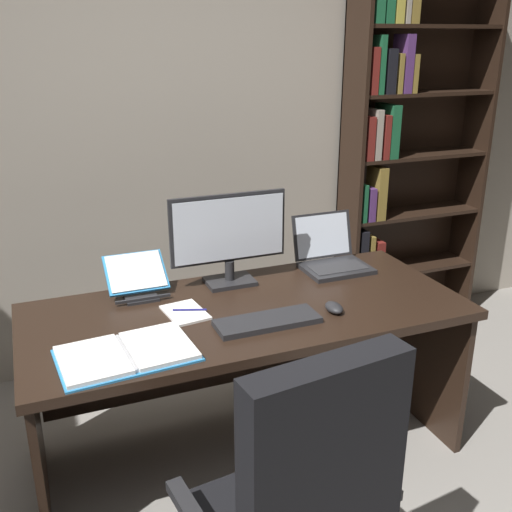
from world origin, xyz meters
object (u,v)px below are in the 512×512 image
(monitor, at_px, (229,238))
(keyboard, at_px, (267,321))
(bookshelf, at_px, (399,158))
(notepad, at_px, (185,313))
(reading_stand_with_book, at_px, (137,277))
(pen, at_px, (190,310))
(laptop, at_px, (331,257))
(computer_mouse, at_px, (334,308))
(open_binder, at_px, (127,354))
(desk, at_px, (241,339))

(monitor, xyz_separation_m, keyboard, (-0.00, -0.46, -0.21))
(bookshelf, distance_m, notepad, 1.86)
(reading_stand_with_book, height_order, notepad, reading_stand_with_book)
(reading_stand_with_book, xyz_separation_m, pen, (0.16, -0.29, -0.06))
(laptop, relative_size, reading_stand_with_book, 1.21)
(keyboard, relative_size, computer_mouse, 4.04)
(monitor, height_order, open_binder, monitor)
(laptop, height_order, open_binder, laptop)
(monitor, xyz_separation_m, notepad, (-0.28, -0.24, -0.21))
(pen, bearing_deg, open_binder, -139.41)
(keyboard, distance_m, notepad, 0.35)
(open_binder, height_order, pen, open_binder)
(desk, height_order, laptop, laptop)
(desk, bearing_deg, reading_stand_with_book, 148.36)
(desk, height_order, computer_mouse, computer_mouse)
(pen, bearing_deg, desk, 10.29)
(notepad, bearing_deg, open_binder, -137.50)
(desk, xyz_separation_m, open_binder, (-0.55, -0.31, 0.20))
(bookshelf, height_order, keyboard, bookshelf)
(monitor, relative_size, keyboard, 1.30)
(reading_stand_with_book, distance_m, pen, 0.33)
(notepad, bearing_deg, reading_stand_with_book, 115.64)
(laptop, xyz_separation_m, open_binder, (-1.10, -0.51, -0.04))
(computer_mouse, bearing_deg, keyboard, 180.00)
(open_binder, bearing_deg, notepad, 37.92)
(bookshelf, relative_size, keyboard, 5.33)
(open_binder, bearing_deg, pen, 36.02)
(laptop, bearing_deg, monitor, -179.33)
(laptop, relative_size, pen, 2.28)
(reading_stand_with_book, relative_size, open_binder, 0.52)
(reading_stand_with_book, bearing_deg, bookshelf, 18.32)
(bookshelf, height_order, computer_mouse, bookshelf)
(bookshelf, height_order, monitor, bookshelf)
(bookshelf, bearing_deg, pen, -151.35)
(bookshelf, xyz_separation_m, laptop, (-0.79, -0.62, -0.32))
(bookshelf, xyz_separation_m, reading_stand_with_book, (-1.74, -0.58, -0.30))
(pen, bearing_deg, reading_stand_with_book, 118.78)
(laptop, height_order, keyboard, laptop)
(bookshelf, relative_size, monitor, 4.11)
(laptop, distance_m, keyboard, 0.71)
(monitor, height_order, laptop, monitor)
(laptop, bearing_deg, desk, -159.85)
(open_binder, xyz_separation_m, pen, (0.31, 0.26, 0.00))
(desk, distance_m, reading_stand_with_book, 0.54)
(desk, bearing_deg, computer_mouse, -38.89)
(keyboard, distance_m, pen, 0.34)
(bookshelf, relative_size, computer_mouse, 21.54)
(monitor, relative_size, open_binder, 1.08)
(desk, bearing_deg, laptop, 20.15)
(laptop, distance_m, reading_stand_with_book, 0.96)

